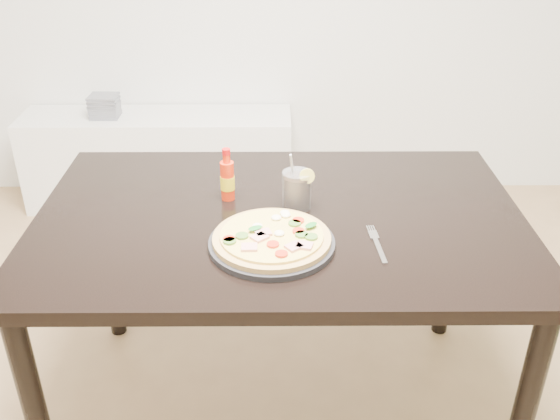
{
  "coord_description": "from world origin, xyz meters",
  "views": [
    {
      "loc": [
        -0.17,
        -0.99,
        1.62
      ],
      "look_at": [
        -0.16,
        0.45,
        0.83
      ],
      "focal_mm": 40.0,
      "sensor_mm": 36.0,
      "label": 1
    }
  ],
  "objects_px": {
    "pizza": "(272,237)",
    "media_console": "(160,160)",
    "plate": "(272,243)",
    "dining_table": "(280,239)",
    "cola_cup": "(297,190)",
    "fork": "(377,243)",
    "hot_sauce_bottle": "(227,179)"
  },
  "relations": [
    {
      "from": "dining_table",
      "to": "cola_cup",
      "type": "height_order",
      "value": "cola_cup"
    },
    {
      "from": "plate",
      "to": "pizza",
      "type": "height_order",
      "value": "pizza"
    },
    {
      "from": "dining_table",
      "to": "media_console",
      "type": "bearing_deg",
      "value": 113.0
    },
    {
      "from": "pizza",
      "to": "hot_sauce_bottle",
      "type": "relative_size",
      "value": 1.92
    },
    {
      "from": "plate",
      "to": "cola_cup",
      "type": "height_order",
      "value": "cola_cup"
    },
    {
      "from": "dining_table",
      "to": "pizza",
      "type": "relative_size",
      "value": 4.51
    },
    {
      "from": "cola_cup",
      "to": "fork",
      "type": "distance_m",
      "value": 0.3
    },
    {
      "from": "pizza",
      "to": "hot_sauce_bottle",
      "type": "height_order",
      "value": "hot_sauce_bottle"
    },
    {
      "from": "fork",
      "to": "dining_table",
      "type": "bearing_deg",
      "value": 143.49
    },
    {
      "from": "hot_sauce_bottle",
      "to": "cola_cup",
      "type": "xyz_separation_m",
      "value": [
        0.2,
        -0.05,
        -0.01
      ]
    },
    {
      "from": "pizza",
      "to": "cola_cup",
      "type": "xyz_separation_m",
      "value": [
        0.07,
        0.22,
        0.03
      ]
    },
    {
      "from": "media_console",
      "to": "plate",
      "type": "bearing_deg",
      "value": -69.82
    },
    {
      "from": "cola_cup",
      "to": "fork",
      "type": "xyz_separation_m",
      "value": [
        0.21,
        -0.21,
        -0.05
      ]
    },
    {
      "from": "hot_sauce_bottle",
      "to": "fork",
      "type": "relative_size",
      "value": 0.86
    },
    {
      "from": "hot_sauce_bottle",
      "to": "cola_cup",
      "type": "distance_m",
      "value": 0.21
    },
    {
      "from": "fork",
      "to": "media_console",
      "type": "distance_m",
      "value": 1.95
    },
    {
      "from": "pizza",
      "to": "fork",
      "type": "xyz_separation_m",
      "value": [
        0.28,
        0.01,
        -0.02
      ]
    },
    {
      "from": "pizza",
      "to": "fork",
      "type": "height_order",
      "value": "pizza"
    },
    {
      "from": "plate",
      "to": "cola_cup",
      "type": "relative_size",
      "value": 1.91
    },
    {
      "from": "cola_cup",
      "to": "fork",
      "type": "height_order",
      "value": "cola_cup"
    },
    {
      "from": "plate",
      "to": "media_console",
      "type": "height_order",
      "value": "plate"
    },
    {
      "from": "plate",
      "to": "hot_sauce_bottle",
      "type": "distance_m",
      "value": 0.31
    },
    {
      "from": "dining_table",
      "to": "plate",
      "type": "relative_size",
      "value": 4.21
    },
    {
      "from": "pizza",
      "to": "dining_table",
      "type": "bearing_deg",
      "value": 83.0
    },
    {
      "from": "dining_table",
      "to": "media_console",
      "type": "xyz_separation_m",
      "value": [
        -0.64,
        1.5,
        -0.42
      ]
    },
    {
      "from": "plate",
      "to": "dining_table",
      "type": "bearing_deg",
      "value": 82.69
    },
    {
      "from": "hot_sauce_bottle",
      "to": "fork",
      "type": "distance_m",
      "value": 0.49
    },
    {
      "from": "pizza",
      "to": "fork",
      "type": "bearing_deg",
      "value": 2.1
    },
    {
      "from": "dining_table",
      "to": "fork",
      "type": "height_order",
      "value": "fork"
    },
    {
      "from": "pizza",
      "to": "media_console",
      "type": "height_order",
      "value": "pizza"
    },
    {
      "from": "fork",
      "to": "cola_cup",
      "type": "bearing_deg",
      "value": 130.59
    },
    {
      "from": "hot_sauce_bottle",
      "to": "media_console",
      "type": "xyz_separation_m",
      "value": [
        -0.48,
        1.4,
        -0.56
      ]
    }
  ]
}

